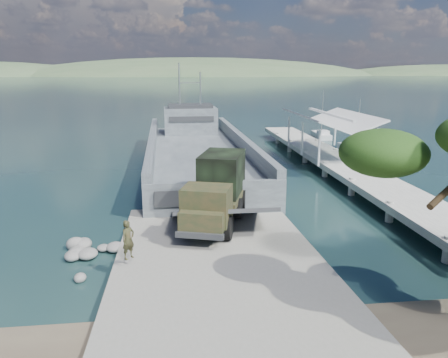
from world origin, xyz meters
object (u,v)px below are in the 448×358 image
pier (332,153)px  sailboat_far (321,135)px  sailboat_near (357,148)px  landing_craft (198,158)px  soldier (129,248)px  military_truck (217,190)px

pier → sailboat_far: sailboat_far is taller
sailboat_near → sailboat_far: bearing=74.0°
landing_craft → soldier: 23.52m
sailboat_near → military_truck: bearing=-150.2°
soldier → sailboat_near: 37.62m
soldier → sailboat_far: sailboat_far is taller
pier → soldier: 26.71m
military_truck → sailboat_near: size_ratio=1.40×
sailboat_near → pier: bearing=-147.3°
pier → sailboat_near: size_ratio=7.11×
military_truck → soldier: military_truck is taller
soldier → sailboat_near: size_ratio=0.30×
soldier → sailboat_far: size_ratio=0.28×
pier → landing_craft: (-12.70, 2.67, -0.71)m
soldier → sailboat_far: 45.45m
sailboat_near → sailboat_far: 10.14m
pier → sailboat_far: size_ratio=6.60×
landing_craft → soldier: (-4.53, -23.08, 0.53)m
military_truck → sailboat_far: size_ratio=1.30×
sailboat_near → soldier: bearing=-150.1°
military_truck → landing_craft: bearing=108.0°
pier → soldier: pier is taller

